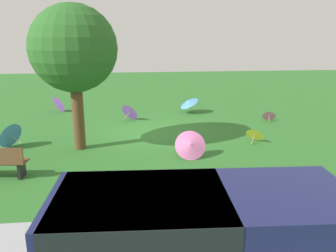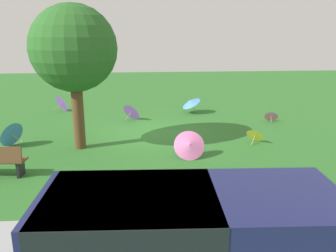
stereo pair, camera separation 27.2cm
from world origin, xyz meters
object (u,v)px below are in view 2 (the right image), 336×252
object	(u,v)px
van_dark	(181,230)
parasol_blue_1	(10,134)
parasol_purple_0	(132,111)
parasol_yellow_0	(256,134)
shade_tree	(74,49)
parasol_pink_3	(189,145)
parasol_purple_1	(63,103)
parasol_pink_2	(271,116)
parasol_blue_2	(191,102)

from	to	relation	value
van_dark	parasol_blue_1	size ratio (longest dim) A/B	4.61
parasol_purple_0	parasol_yellow_0	world-z (taller)	parasol_purple_0
van_dark	shade_tree	distance (m)	7.65
parasol_pink_3	parasol_purple_1	bearing A→B (deg)	-52.83
parasol_pink_2	parasol_purple_0	bearing A→B (deg)	-7.55
parasol_blue_2	parasol_yellow_0	bearing A→B (deg)	109.64
shade_tree	parasol_yellow_0	bearing A→B (deg)	-179.42
parasol_pink_2	parasol_pink_3	world-z (taller)	parasol_pink_3
parasol_pink_3	parasol_purple_0	bearing A→B (deg)	-69.59
parasol_blue_1	parasol_purple_0	bearing A→B (deg)	-140.95
shade_tree	parasol_blue_1	distance (m)	3.74
parasol_yellow_0	parasol_pink_3	distance (m)	2.91
parasol_yellow_0	parasol_pink_3	xyz separation A→B (m)	(2.56, 1.37, 0.13)
parasol_purple_1	parasol_yellow_0	distance (m)	9.65
parasol_pink_2	parasol_pink_3	size ratio (longest dim) A/B	0.70
parasol_purple_1	parasol_pink_3	size ratio (longest dim) A/B	0.94
shade_tree	parasol_blue_1	world-z (taller)	shade_tree
parasol_purple_1	parasol_blue_1	xyz separation A→B (m)	(0.68, 5.30, 0.04)
parasol_pink_2	van_dark	bearing A→B (deg)	62.21
parasol_purple_1	parasol_pink_3	distance (m)	8.76
shade_tree	parasol_pink_3	distance (m)	4.74
parasol_purple_1	parasol_pink_2	size ratio (longest dim) A/B	1.34
parasol_purple_0	parasol_blue_2	size ratio (longest dim) A/B	0.88
van_dark	shade_tree	world-z (taller)	shade_tree
van_dark	parasol_pink_2	bearing A→B (deg)	-117.79
van_dark	parasol_pink_3	distance (m)	5.55
van_dark	parasol_pink_2	xyz separation A→B (m)	(-5.09, -9.66, -0.64)
parasol_blue_1	parasol_yellow_0	bearing A→B (deg)	177.97
van_dark	parasol_purple_1	world-z (taller)	van_dark
parasol_purple_1	parasol_pink_2	world-z (taller)	parasol_purple_1
van_dark	parasol_pink_3	world-z (taller)	van_dark
parasol_pink_3	parasol_blue_2	bearing A→B (deg)	-98.41
van_dark	parasol_blue_1	bearing A→B (deg)	-54.58
parasol_purple_1	parasol_blue_1	distance (m)	5.35
parasol_blue_2	parasol_purple_1	bearing A→B (deg)	-8.60
parasol_blue_2	parasol_pink_2	bearing A→B (deg)	150.85
parasol_purple_1	parasol_pink_2	distance (m)	9.88
parasol_purple_0	parasol_blue_1	world-z (taller)	parasol_blue_1
parasol_purple_1	parasol_blue_2	world-z (taller)	parasol_blue_2
shade_tree	parasol_blue_1	xyz separation A→B (m)	(2.41, -0.36, -2.84)
shade_tree	parasol_pink_2	distance (m)	8.81
parasol_pink_3	parasol_pink_2	bearing A→B (deg)	-134.85
parasol_blue_1	parasol_pink_3	size ratio (longest dim) A/B	1.05
parasol_purple_0	parasol_purple_1	distance (m)	3.95
shade_tree	parasol_purple_1	world-z (taller)	shade_tree
van_dark	parasol_purple_0	world-z (taller)	van_dark
van_dark	parasol_purple_0	xyz separation A→B (m)	(0.96, -10.46, -0.52)
parasol_blue_1	parasol_pink_3	world-z (taller)	parasol_blue_1
parasol_yellow_0	parasol_pink_2	bearing A→B (deg)	-119.83
parasol_yellow_0	parasol_purple_1	bearing A→B (deg)	-35.52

